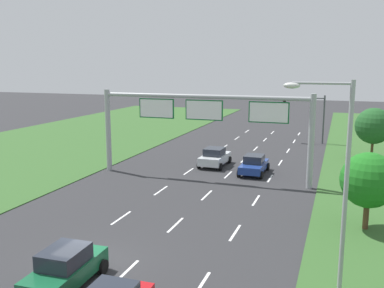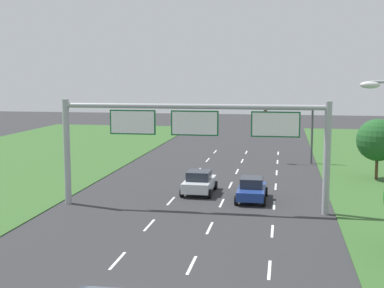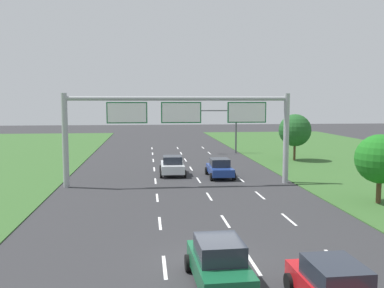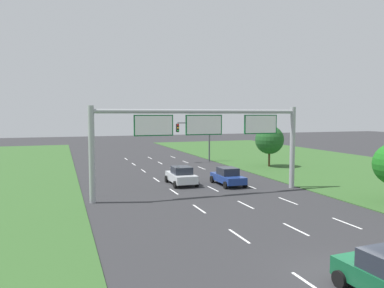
{
  "view_description": "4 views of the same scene",
  "coord_description": "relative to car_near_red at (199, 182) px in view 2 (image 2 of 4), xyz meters",
  "views": [
    {
      "loc": [
        10.3,
        -15.6,
        9.03
      ],
      "look_at": [
        -0.29,
        14.71,
        3.07
      ],
      "focal_mm": 40.0,
      "sensor_mm": 36.0,
      "label": 1
    },
    {
      "loc": [
        5.7,
        -16.99,
        8.58
      ],
      "look_at": [
        -0.21,
        17.55,
        4.03
      ],
      "focal_mm": 50.0,
      "sensor_mm": 36.0,
      "label": 2
    },
    {
      "loc": [
        -2.36,
        -16.03,
        6.42
      ],
      "look_at": [
        1.02,
        16.15,
        3.15
      ],
      "focal_mm": 40.0,
      "sensor_mm": 36.0,
      "label": 3
    },
    {
      "loc": [
        -10.44,
        -11.27,
        6.39
      ],
      "look_at": [
        -0.52,
        16.95,
        4.0
      ],
      "focal_mm": 35.0,
      "sensor_mm": 36.0,
      "label": 4
    }
  ],
  "objects": [
    {
      "name": "lane_dashes_inner_right",
      "position": [
        1.97,
        -8.74,
        -0.81
      ],
      "size": [
        0.14,
        62.4,
        0.01
      ],
      "color": "white",
      "rests_on": "ground_plane"
    },
    {
      "name": "lane_dashes_inner_left",
      "position": [
        -1.53,
        -8.74,
        -0.81
      ],
      "size": [
        0.14,
        62.4,
        0.01
      ],
      "color": "white",
      "rests_on": "ground_plane"
    },
    {
      "name": "traffic_light_mast",
      "position": [
        6.78,
        14.79,
        3.05
      ],
      "size": [
        4.76,
        0.49,
        5.6
      ],
      "color": "#47494F",
      "rests_on": "ground_plane"
    },
    {
      "name": "car_near_red",
      "position": [
        0.0,
        0.0,
        0.0
      ],
      "size": [
        2.27,
        4.13,
        1.67
      ],
      "rotation": [
        0.0,
        0.0,
        -0.02
      ],
      "color": "silver",
      "rests_on": "ground_plane"
    },
    {
      "name": "lane_dashes_slip",
      "position": [
        5.47,
        -8.74,
        -0.81
      ],
      "size": [
        0.14,
        62.4,
        0.01
      ],
      "color": "white",
      "rests_on": "ground_plane"
    },
    {
      "name": "sign_gantry",
      "position": [
        0.38,
        -4.57,
        4.13
      ],
      "size": [
        17.24,
        0.44,
        7.0
      ],
      "color": "#9EA0A5",
      "rests_on": "ground_plane"
    },
    {
      "name": "roadside_tree_far",
      "position": [
        13.59,
        7.43,
        2.48
      ],
      "size": [
        3.45,
        3.45,
        5.02
      ],
      "color": "#513823",
      "rests_on": "ground_plane"
    },
    {
      "name": "car_far_ahead",
      "position": [
        3.9,
        -1.59,
        -0.04
      ],
      "size": [
        2.09,
        4.17,
        1.58
      ],
      "rotation": [
        0.0,
        0.0,
        -0.01
      ],
      "color": "navy",
      "rests_on": "ground_plane"
    }
  ]
}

